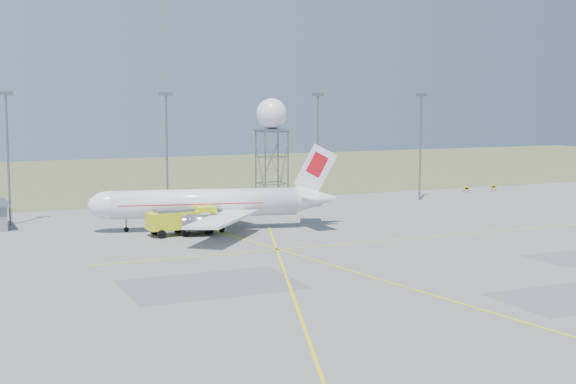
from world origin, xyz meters
name	(u,v)px	position (x,y,z in m)	size (l,w,h in m)	color
ground	(455,297)	(0.00, 0.00, 0.00)	(400.00, 400.00, 0.00)	gray
grass_strip	(125,175)	(0.00, 140.00, 0.01)	(400.00, 120.00, 0.03)	#546135
mast_a	(8,147)	(-35.00, 66.00, 12.07)	(2.20, 0.50, 20.50)	slate
mast_b	(167,143)	(-10.00, 66.00, 12.07)	(2.20, 0.50, 20.50)	slate
mast_c	(318,140)	(18.00, 66.00, 12.07)	(2.20, 0.50, 20.50)	slate
mast_d	(421,137)	(40.00, 66.00, 12.07)	(2.20, 0.50, 20.50)	slate
taxi_sign_near	(466,189)	(55.60, 72.00, 0.89)	(1.60, 0.17, 1.20)	black
taxi_sign_far	(494,187)	(62.60, 72.00, 0.89)	(1.60, 0.17, 1.20)	black
airliner_main	(209,204)	(-8.43, 49.17, 3.88)	(36.89, 35.17, 12.66)	white
radar_tower	(272,147)	(8.85, 65.75, 10.94)	(5.39, 5.39, 19.50)	slate
fire_truck	(183,222)	(-13.36, 46.26, 1.89)	(9.93, 4.19, 3.93)	yellow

